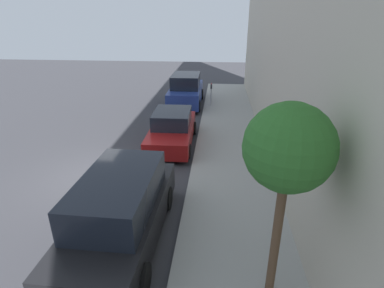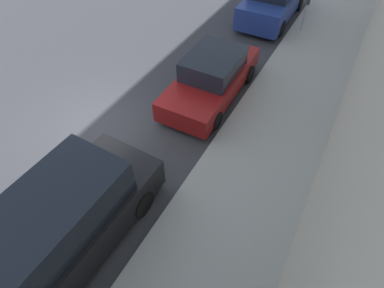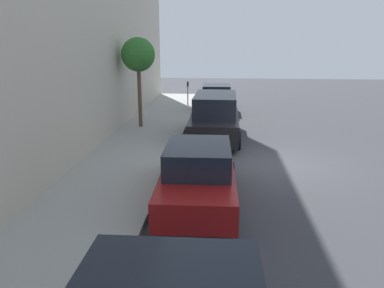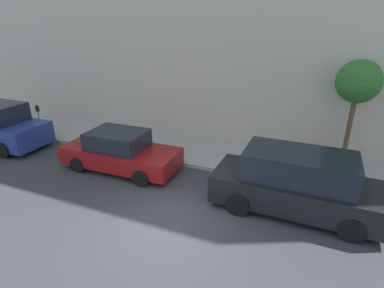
# 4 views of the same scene
# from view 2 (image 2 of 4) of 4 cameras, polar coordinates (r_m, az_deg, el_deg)

# --- Properties ---
(ground_plane) EXTENTS (60.00, 60.00, 0.00)m
(ground_plane) POSITION_cam_2_polar(r_m,az_deg,el_deg) (9.94, -17.70, 2.93)
(ground_plane) COLOR #38383D
(sidewalk) EXTENTS (2.99, 32.00, 0.15)m
(sidewalk) POSITION_cam_2_polar(r_m,az_deg,el_deg) (8.00, 9.83, -8.98)
(sidewalk) COLOR #9E9E99
(sidewalk) RESTS_ON ground_plane
(parked_minivan_second) EXTENTS (2.02, 4.93, 1.90)m
(parked_minivan_second) POSITION_cam_2_polar(r_m,az_deg,el_deg) (7.01, -23.78, -14.26)
(parked_minivan_second) COLOR black
(parked_minivan_second) RESTS_ON ground_plane
(parked_sedan_third) EXTENTS (1.92, 4.54, 1.54)m
(parked_sedan_third) POSITION_cam_2_polar(r_m,az_deg,el_deg) (10.32, 3.79, 12.60)
(parked_sedan_third) COLOR maroon
(parked_sedan_third) RESTS_ON ground_plane
(parking_meter_far) EXTENTS (0.11, 0.15, 1.45)m
(parking_meter_far) POSITION_cam_2_polar(r_m,az_deg,el_deg) (14.80, 20.94, 22.76)
(parking_meter_far) COLOR #ADADB2
(parking_meter_far) RESTS_ON sidewalk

